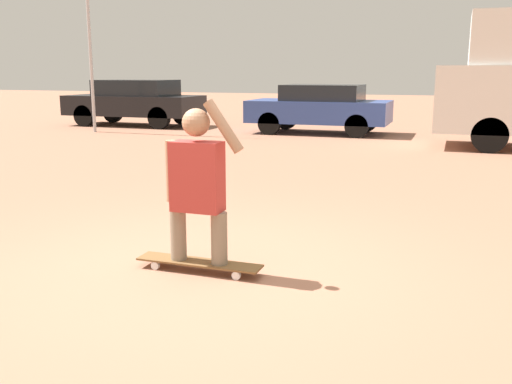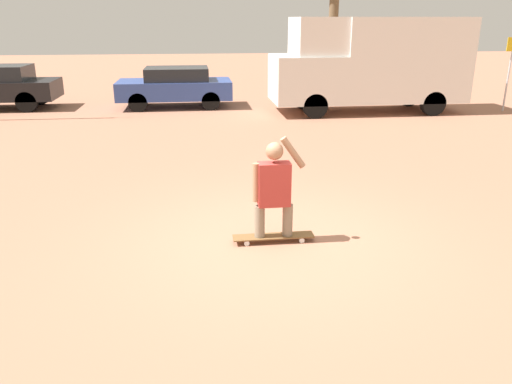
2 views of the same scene
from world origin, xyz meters
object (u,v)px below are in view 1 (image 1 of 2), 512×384
at_px(parked_car_blue, 320,107).
at_px(parked_car_black, 135,101).
at_px(skateboard, 199,263).
at_px(flagpole, 92,4).
at_px(person_skateboarder, 197,179).

bearing_deg(parked_car_blue, parked_car_black, 176.70).
xyz_separation_m(skateboard, flagpole, (-7.73, 9.76, 3.47)).
bearing_deg(flagpole, parked_car_black, 91.71).
bearing_deg(flagpole, parked_car_blue, 16.14).
height_order(skateboard, parked_car_blue, parked_car_blue).
xyz_separation_m(person_skateboarder, parked_car_black, (-7.79, 11.89, -0.04)).
xyz_separation_m(parked_car_black, flagpole, (0.06, -2.13, 2.77)).
bearing_deg(parked_car_blue, flagpole, -163.86).
bearing_deg(skateboard, flagpole, 128.36).
relative_size(person_skateboarder, flagpole, 0.24).
distance_m(parked_car_black, flagpole, 3.49).
distance_m(person_skateboarder, parked_car_black, 14.21).
distance_m(parked_car_blue, flagpole, 6.96).
xyz_separation_m(parked_car_blue, flagpole, (-6.11, -1.77, 2.82)).
bearing_deg(parked_car_black, skateboard, -56.76).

